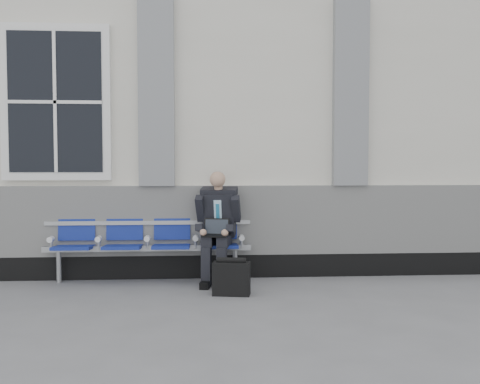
{
  "coord_description": "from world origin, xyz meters",
  "views": [
    {
      "loc": [
        2.21,
        -5.43,
        1.48
      ],
      "look_at": [
        2.63,
        0.9,
        1.15
      ],
      "focal_mm": 40.0,
      "sensor_mm": 36.0,
      "label": 1
    }
  ],
  "objects": [
    {
      "name": "station_building",
      "position": [
        -0.02,
        3.47,
        2.22
      ],
      "size": [
        14.4,
        4.4,
        4.49
      ],
      "color": "silver",
      "rests_on": "ground"
    },
    {
      "name": "bench",
      "position": [
        1.49,
        1.32,
        0.55
      ],
      "size": [
        2.6,
        0.47,
        0.91
      ],
      "color": "#9EA0A3",
      "rests_on": "ground"
    },
    {
      "name": "businessman",
      "position": [
        2.37,
        1.19,
        0.75
      ],
      "size": [
        0.59,
        0.79,
        1.39
      ],
      "color": "black",
      "rests_on": "ground"
    },
    {
      "name": "briefcase",
      "position": [
        2.5,
        0.52,
        0.2
      ],
      "size": [
        0.44,
        0.25,
        0.43
      ],
      "color": "black",
      "rests_on": "ground"
    }
  ]
}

